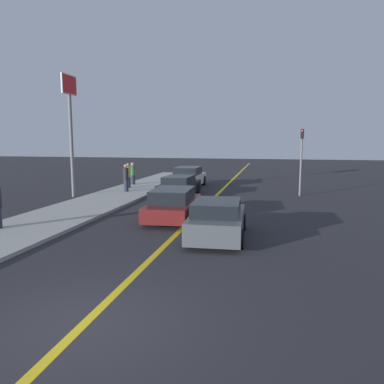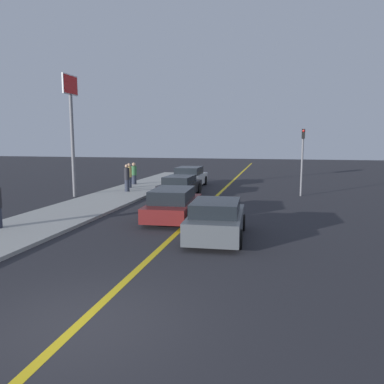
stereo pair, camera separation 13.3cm
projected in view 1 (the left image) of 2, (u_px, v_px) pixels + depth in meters
The scene contains 12 objects.
ground_plane at pixel (81, 327), 6.71m from camera, with size 120.00×120.00×0.00m, color #28282D.
road_center_line at pixel (220, 192), 24.13m from camera, with size 0.20×60.00×0.01m.
sidewalk_left at pixel (119, 195), 22.22m from camera, with size 3.44×29.65×0.13m.
car_near_right_lane at pixel (217, 220), 12.68m from camera, with size 2.00×3.88×1.31m.
car_ahead_center at pixel (174, 204), 15.81m from camera, with size 2.05×4.50×1.30m.
car_far_distant at pixel (179, 186), 22.14m from camera, with size 1.93×4.09×1.21m.
car_parked_left_lot at pixel (188, 177), 26.49m from camera, with size 1.95×4.20×1.42m.
pedestrian_mid_group at pixel (126, 178), 23.11m from camera, with size 0.34×0.34×1.69m.
pedestrian_far_standing at pixel (128, 176), 24.97m from camera, with size 0.35×0.35×1.63m.
pedestrian_by_sign at pixel (133, 174), 26.91m from camera, with size 0.40×0.40×1.56m.
traffic_light at pixel (301, 155), 21.92m from camera, with size 0.18×0.40×3.93m.
roadside_sign at pixel (70, 112), 21.27m from camera, with size 0.20×1.53×6.96m.
Camera 1 is at (3.28, -5.74, 3.33)m, focal length 35.00 mm.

